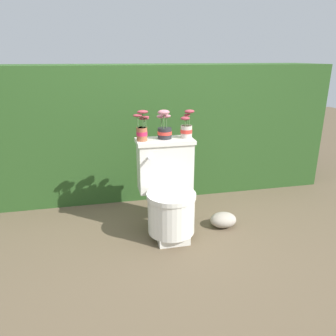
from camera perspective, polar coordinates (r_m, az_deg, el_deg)
name	(u,v)px	position (r m, az deg, el deg)	size (l,w,h in m)	color
ground_plane	(176,240)	(2.63, 1.39, -12.44)	(12.00, 12.00, 0.00)	brown
hedge_backdrop	(150,129)	(3.44, -3.11, 6.77)	(3.61, 0.66, 1.29)	#284C1E
toilet	(168,191)	(2.59, 0.06, -4.10)	(0.46, 0.54, 0.75)	silver
potted_plant_left	(142,129)	(2.53, -4.55, 6.85)	(0.13, 0.10, 0.24)	#9E5638
potted_plant_midleft	(164,128)	(2.58, -0.63, 6.92)	(0.12, 0.12, 0.23)	#262628
potted_plant_middle	(187,128)	(2.61, 3.25, 6.96)	(0.11, 0.09, 0.23)	beige
garden_stone	(223,220)	(2.83, 9.59, -8.89)	(0.22, 0.18, 0.12)	#9E9384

